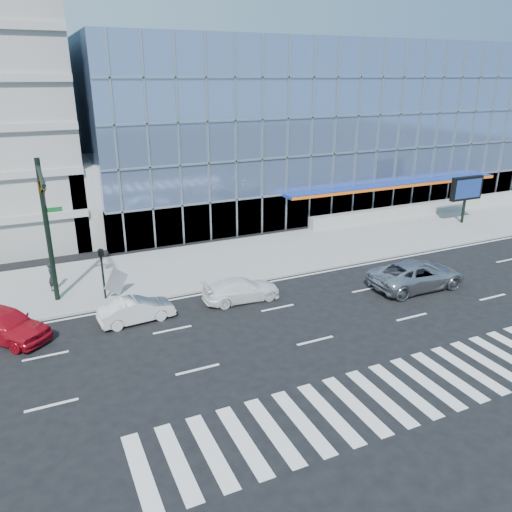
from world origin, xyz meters
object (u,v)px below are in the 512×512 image
at_px(white_suv, 241,290).
at_px(pedestrian, 52,277).
at_px(tilted_panel, 116,282).
at_px(marquee_sign, 466,189).
at_px(red_sedan, 5,324).
at_px(ped_signal_post, 102,266).
at_px(traffic_signal, 44,202).
at_px(white_sedan, 136,310).
at_px(silver_suv, 417,275).

xyz_separation_m(white_suv, pedestrian, (-9.68, 5.66, 0.35)).
bearing_deg(white_suv, tilted_panel, 65.85).
distance_m(marquee_sign, red_sedan, 36.09).
distance_m(ped_signal_post, pedestrian, 3.79).
distance_m(traffic_signal, white_suv, 11.40).
bearing_deg(marquee_sign, white_sedan, -167.93).
xyz_separation_m(traffic_signal, red_sedan, (-2.60, -2.06, -5.35)).
distance_m(silver_suv, white_suv, 10.72).
bearing_deg(white_suv, white_sedan, 93.30).
distance_m(marquee_sign, tilted_panel, 30.04).
bearing_deg(pedestrian, white_sedan, -123.41).
xyz_separation_m(ped_signal_post, marquee_sign, (30.50, 3.05, 0.93)).
bearing_deg(marquee_sign, white_suv, -165.19).
distance_m(silver_suv, pedestrian, 21.74).
height_order(white_suv, tilted_panel, tilted_panel).
bearing_deg(marquee_sign, silver_suv, -145.47).
bearing_deg(tilted_panel, marquee_sign, -27.64).
bearing_deg(marquee_sign, tilted_panel, -174.27).
xyz_separation_m(white_sedan, tilted_panel, (-0.41, 3.30, 0.42)).
distance_m(silver_suv, white_sedan, 16.57).
bearing_deg(ped_signal_post, marquee_sign, 5.71).
height_order(marquee_sign, pedestrian, marquee_sign).
distance_m(silver_suv, red_sedan, 22.80).
xyz_separation_m(silver_suv, pedestrian, (-20.02, 8.46, 0.17)).
height_order(traffic_signal, white_suv, traffic_signal).
distance_m(marquee_sign, white_sedan, 30.18).
bearing_deg(tilted_panel, ped_signal_post, 151.40).
bearing_deg(red_sedan, silver_suv, -49.70).
xyz_separation_m(pedestrian, tilted_panel, (3.27, -2.46, 0.06)).
height_order(traffic_signal, tilted_panel, traffic_signal).
relative_size(white_suv, red_sedan, 0.93).
xyz_separation_m(silver_suv, white_sedan, (-16.34, 2.70, -0.19)).
relative_size(marquee_sign, white_suv, 0.89).
bearing_deg(silver_suv, traffic_signal, 75.36).
xyz_separation_m(marquee_sign, silver_suv, (-13.07, -8.99, -2.24)).
relative_size(ped_signal_post, marquee_sign, 0.75).
xyz_separation_m(silver_suv, red_sedan, (-22.53, 3.51, -0.01)).
xyz_separation_m(traffic_signal, marquee_sign, (33.00, 3.42, -3.10)).
bearing_deg(silver_suv, tilted_panel, 71.26).
height_order(silver_suv, white_sedan, silver_suv).
relative_size(ped_signal_post, red_sedan, 0.63).
bearing_deg(ped_signal_post, white_sedan, -71.47).
relative_size(red_sedan, tilted_panel, 3.68).
relative_size(silver_suv, white_sedan, 1.53).
relative_size(red_sedan, pedestrian, 2.81).
height_order(traffic_signal, ped_signal_post, traffic_signal).
bearing_deg(ped_signal_post, pedestrian, 135.78).
height_order(traffic_signal, pedestrian, traffic_signal).
xyz_separation_m(silver_suv, tilted_panel, (-16.75, 6.00, 0.23)).
bearing_deg(red_sedan, traffic_signal, -2.54).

